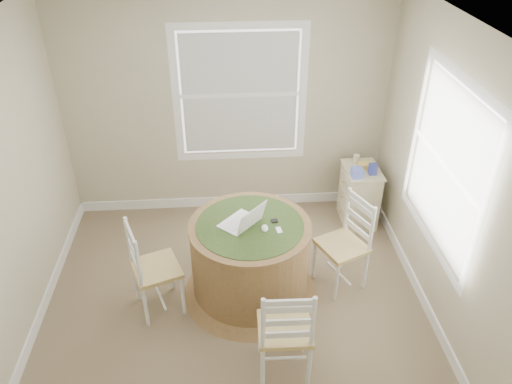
{
  "coord_description": "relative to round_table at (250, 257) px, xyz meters",
  "views": [
    {
      "loc": [
        -0.05,
        -3.34,
        3.49
      ],
      "look_at": [
        0.23,
        0.45,
        1.04
      ],
      "focal_mm": 35.0,
      "sensor_mm": 36.0,
      "label": 1
    }
  ],
  "objects": [
    {
      "name": "room",
      "position": [
        0.01,
        -0.11,
        0.86
      ],
      "size": [
        3.64,
        3.64,
        2.64
      ],
      "color": "#806C51",
      "rests_on": "ground"
    },
    {
      "name": "round_table",
      "position": [
        0.0,
        0.0,
        0.0
      ],
      "size": [
        1.3,
        1.3,
        0.81
      ],
      "rotation": [
        0.0,
        0.0,
        0.13
      ],
      "color": "olive",
      "rests_on": "ground"
    },
    {
      "name": "chair_left",
      "position": [
        -0.86,
        -0.14,
        0.04
      ],
      "size": [
        0.52,
        0.53,
        0.95
      ],
      "primitive_type": null,
      "rotation": [
        0.0,
        0.0,
        1.93
      ],
      "color": "white",
      "rests_on": "ground"
    },
    {
      "name": "chair_near",
      "position": [
        0.21,
        -0.93,
        0.04
      ],
      "size": [
        0.43,
        0.41,
        0.95
      ],
      "primitive_type": null,
      "rotation": [
        0.0,
        0.0,
        3.12
      ],
      "color": "white",
      "rests_on": "ground"
    },
    {
      "name": "chair_right",
      "position": [
        0.89,
        0.05,
        0.04
      ],
      "size": [
        0.54,
        0.55,
        0.95
      ],
      "primitive_type": null,
      "rotation": [
        0.0,
        0.0,
        -1.14
      ],
      "color": "white",
      "rests_on": "ground"
    },
    {
      "name": "laptop",
      "position": [
        -0.07,
        0.02,
        0.4
      ],
      "size": [
        0.46,
        0.47,
        0.24
      ],
      "rotation": [
        0.0,
        0.0,
        3.97
      ],
      "color": "white",
      "rests_on": "round_table"
    },
    {
      "name": "mouse",
      "position": [
        0.13,
        -0.07,
        0.38
      ],
      "size": [
        0.08,
        0.11,
        0.04
      ],
      "primitive_type": "ellipsoid",
      "rotation": [
        0.0,
        0.0,
        0.13
      ],
      "color": "white",
      "rests_on": "round_table"
    },
    {
      "name": "phone",
      "position": [
        0.25,
        -0.1,
        0.37
      ],
      "size": [
        0.06,
        0.1,
        0.02
      ],
      "primitive_type": "cube",
      "rotation": [
        0.0,
        0.0,
        0.13
      ],
      "color": "#B7BABF",
      "rests_on": "round_table"
    },
    {
      "name": "keys",
      "position": [
        0.23,
        0.04,
        0.37
      ],
      "size": [
        0.07,
        0.06,
        0.02
      ],
      "primitive_type": "cube",
      "rotation": [
        0.0,
        0.0,
        0.13
      ],
      "color": "black",
      "rests_on": "round_table"
    },
    {
      "name": "corner_chest",
      "position": [
        1.32,
        1.1,
        -0.09
      ],
      "size": [
        0.4,
        0.53,
        0.69
      ],
      "rotation": [
        0.0,
        0.0,
        0.01
      ],
      "color": "beige",
      "rests_on": "ground"
    },
    {
      "name": "tissue_box",
      "position": [
        1.23,
        0.96,
        0.31
      ],
      "size": [
        0.12,
        0.12,
        0.1
      ],
      "primitive_type": "cube",
      "rotation": [
        0.0,
        0.0,
        0.01
      ],
      "color": "#5A6CCE",
      "rests_on": "corner_chest"
    },
    {
      "name": "box_yellow",
      "position": [
        1.36,
        1.12,
        0.29
      ],
      "size": [
        0.15,
        0.1,
        0.06
      ],
      "primitive_type": "cube",
      "rotation": [
        0.0,
        0.0,
        0.01
      ],
      "color": "#EFC454",
      "rests_on": "corner_chest"
    },
    {
      "name": "box_blue",
      "position": [
        1.4,
        1.0,
        0.32
      ],
      "size": [
        0.08,
        0.08,
        0.12
      ],
      "primitive_type": "cube",
      "rotation": [
        0.0,
        0.0,
        0.01
      ],
      "color": "navy",
      "rests_on": "corner_chest"
    },
    {
      "name": "cup_cream",
      "position": [
        1.3,
        1.25,
        0.3
      ],
      "size": [
        0.07,
        0.07,
        0.09
      ],
      "primitive_type": "cylinder",
      "color": "beige",
      "rests_on": "corner_chest"
    }
  ]
}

